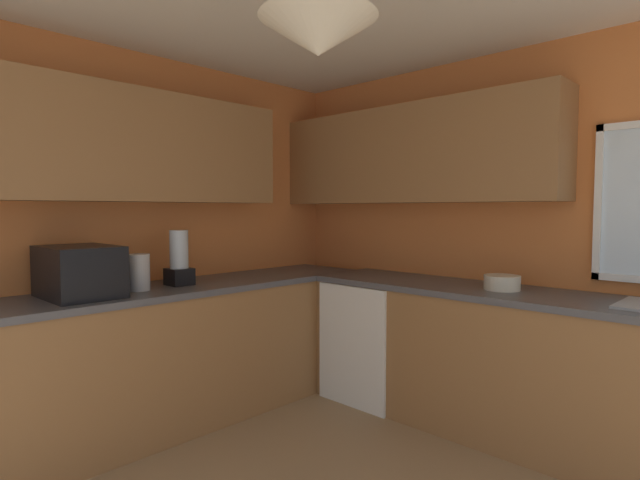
# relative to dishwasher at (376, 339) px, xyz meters

# --- Properties ---
(room_shell) EXTENTS (4.01, 4.04, 2.51)m
(room_shell) POSITION_rel_dishwasher_xyz_m (0.17, -1.02, 1.36)
(room_shell) COLOR #D17238
(room_shell) RESTS_ON ground_plane
(counter_run_left) EXTENTS (0.65, 3.65, 0.91)m
(counter_run_left) POSITION_rel_dishwasher_xyz_m (-0.66, -1.62, 0.02)
(counter_run_left) COLOR olive
(counter_run_left) RESTS_ON ground_plane
(counter_run_back) EXTENTS (3.10, 0.65, 0.91)m
(counter_run_back) POSITION_rel_dishwasher_xyz_m (1.18, 0.03, 0.02)
(counter_run_back) COLOR olive
(counter_run_back) RESTS_ON ground_plane
(dishwasher) EXTENTS (0.60, 0.60, 0.86)m
(dishwasher) POSITION_rel_dishwasher_xyz_m (0.00, 0.00, 0.00)
(dishwasher) COLOR white
(dishwasher) RESTS_ON ground_plane
(microwave) EXTENTS (0.48, 0.36, 0.29)m
(microwave) POSITION_rel_dishwasher_xyz_m (-0.66, -1.88, 0.62)
(microwave) COLOR black
(microwave) RESTS_ON counter_run_left
(kettle) EXTENTS (0.13, 0.13, 0.22)m
(kettle) POSITION_rel_dishwasher_xyz_m (-0.64, -1.53, 0.59)
(kettle) COLOR #B7B7BC
(kettle) RESTS_ON counter_run_left
(bowl) EXTENTS (0.22, 0.22, 0.09)m
(bowl) POSITION_rel_dishwasher_xyz_m (0.95, 0.03, 0.52)
(bowl) COLOR beige
(bowl) RESTS_ON counter_run_back
(blender_appliance) EXTENTS (0.15, 0.15, 0.36)m
(blender_appliance) POSITION_rel_dishwasher_xyz_m (-0.66, -1.25, 0.64)
(blender_appliance) COLOR black
(blender_appliance) RESTS_ON counter_run_left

